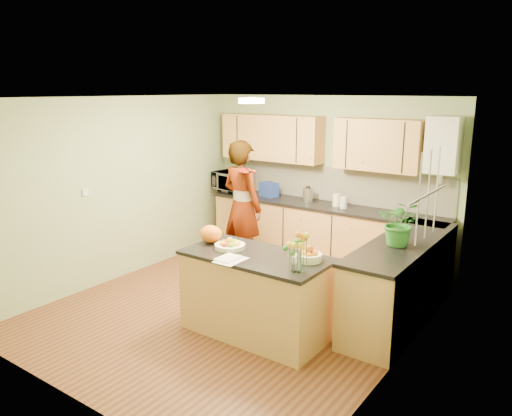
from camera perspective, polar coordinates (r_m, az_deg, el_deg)
The scene contains 28 objects.
floor at distance 6.17m, azimuth -2.13°, elevation -11.38°, with size 4.50×4.50×0.00m, color #552A18.
ceiling at distance 5.60m, azimuth -2.36°, elevation 12.51°, with size 4.00×4.50×0.02m, color silver.
wall_back at distance 7.63m, azimuth 8.15°, elevation 3.19°, with size 4.00×0.02×2.50m, color #93A475.
wall_front at distance 4.28m, azimuth -21.05°, elevation -5.76°, with size 4.00×0.02×2.50m, color #93A475.
wall_left at distance 7.13m, azimuth -15.08°, elevation 2.15°, with size 0.02×4.50×2.50m, color #93A475.
wall_right at distance 4.84m, azimuth 16.89°, elevation -3.22°, with size 0.02×4.50×2.50m, color #93A475.
back_counter at distance 7.50m, azimuth 7.57°, elevation -3.08°, with size 3.64×0.62×0.94m.
right_counter at distance 5.95m, azimuth 16.30°, elevation -8.01°, with size 0.62×2.24×0.94m.
splashback at distance 7.58m, azimuth 8.75°, elevation 2.72°, with size 3.60×0.02×0.52m, color white.
upper_cabinets at distance 7.48m, azimuth 6.49°, elevation 7.68°, with size 3.20×0.34×0.70m.
boiler at distance 6.78m, azimuth 20.62°, elevation 6.72°, with size 0.40×0.30×0.86m.
window_right at distance 5.33m, azimuth 19.13°, elevation 1.44°, with size 0.01×1.30×1.05m.
light_switch at distance 6.75m, azimuth -18.93°, elevation 1.70°, with size 0.02×0.09×0.09m, color silver.
ceiling_lamp at distance 5.84m, azimuth -0.51°, elevation 12.18°, with size 0.30×0.30×0.07m.
peninsula_island at distance 5.42m, azimuth 0.01°, elevation -9.81°, with size 1.56×0.80×0.90m.
fruit_dish at distance 5.45m, azimuth -3.00°, elevation -4.17°, with size 0.33×0.33×0.12m.
orange_bowl at distance 5.08m, azimuth 6.08°, elevation -5.33°, with size 0.26×0.26×0.15m.
flower_vase at distance 4.72m, azimuth 4.70°, elevation -3.91°, with size 0.24×0.24×0.44m.
orange_bag at distance 5.66m, azimuth -5.17°, elevation -2.98°, with size 0.26×0.22×0.20m, color orange.
papers at distance 5.09m, azimuth -2.88°, elevation -5.94°, with size 0.24×0.32×0.01m, color white.
violinist at distance 7.11m, azimuth -1.59°, elevation 0.14°, with size 0.70×0.46×1.91m, color #E4A68B.
violin at distance 6.71m, azimuth -1.39°, elevation 4.31°, with size 0.57×0.23×0.11m, color #4D0804, non-canonical shape.
microwave at distance 8.24m, azimuth -2.85°, elevation 3.02°, with size 0.58×0.39×0.32m, color silver.
blue_box at distance 7.85m, azimuth 1.49°, elevation 2.13°, with size 0.27×0.20×0.22m, color navy.
kettle at distance 7.52m, azimuth 5.95°, elevation 1.59°, with size 0.15×0.15×0.28m.
jar_cream at distance 7.29m, azimuth 9.21°, elevation 0.91°, with size 0.12×0.12×0.18m, color #FAEEC8.
jar_white at distance 7.19m, azimuth 10.00°, elevation 0.64°, with size 0.11×0.11×0.16m, color silver.
potted_plant at distance 5.57m, azimuth 16.18°, elevation -1.63°, with size 0.46×0.40×0.51m, color #2E7D29.
Camera 1 is at (3.43, -4.43, 2.59)m, focal length 35.00 mm.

